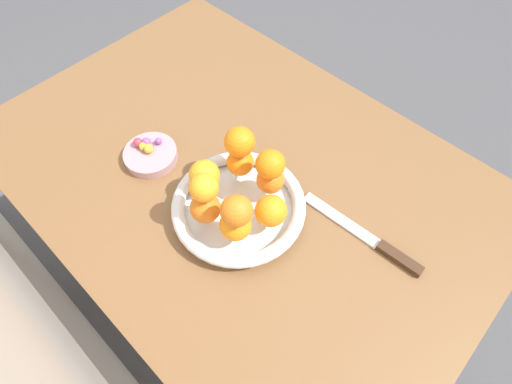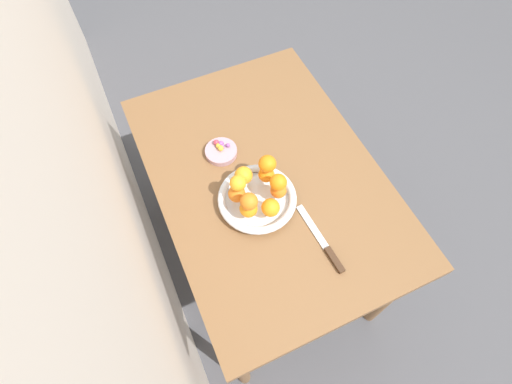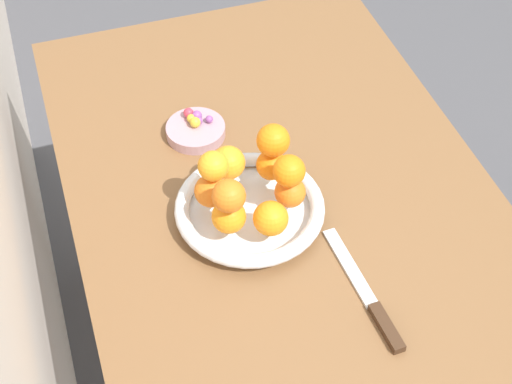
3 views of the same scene
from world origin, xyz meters
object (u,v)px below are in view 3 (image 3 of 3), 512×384
at_px(orange_8, 289,171).
at_px(candy_ball_2, 197,116).
at_px(orange_4, 290,192).
at_px(candy_ball_3, 191,118).
at_px(orange_7, 273,140).
at_px(candy_ball_0, 189,113).
at_px(orange_2, 229,217).
at_px(candy_ball_6, 209,119).
at_px(orange_6, 213,166).
at_px(candy_dish, 196,131).
at_px(orange_1, 211,191).
at_px(orange_5, 271,165).
at_px(knife, 369,298).
at_px(fruit_bowl, 250,209).
at_px(candy_ball_1, 199,121).
at_px(orange_0, 228,163).
at_px(candy_ball_5, 195,122).
at_px(orange_9, 229,196).
at_px(candy_ball_4, 197,120).
at_px(orange_3, 271,218).
at_px(dining_table, 274,208).

distance_m(orange_8, candy_ball_2, 0.31).
xyz_separation_m(orange_4, candy_ball_3, (0.27, 0.10, -0.04)).
relative_size(orange_7, candy_ball_0, 2.89).
relative_size(orange_2, candy_ball_0, 2.87).
bearing_deg(candy_ball_6, orange_6, 167.04).
xyz_separation_m(candy_dish, orange_2, (-0.28, 0.02, 0.06)).
bearing_deg(orange_1, orange_5, -76.61).
bearing_deg(knife, fruit_bowl, 29.48).
bearing_deg(orange_2, candy_ball_1, -4.78).
bearing_deg(orange_0, orange_6, 141.88).
bearing_deg(candy_ball_3, candy_ball_5, -165.36).
bearing_deg(orange_9, orange_7, -47.09).
height_order(candy_ball_2, knife, candy_ball_2).
xyz_separation_m(candy_ball_5, knife, (-0.46, -0.16, -0.03)).
xyz_separation_m(candy_ball_0, candy_ball_3, (-0.02, -0.00, -0.00)).
distance_m(orange_4, candy_ball_4, 0.28).
distance_m(orange_5, candy_ball_2, 0.22).
relative_size(candy_ball_2, knife, 0.08).
xyz_separation_m(candy_ball_0, candy_ball_6, (-0.03, -0.03, -0.00)).
xyz_separation_m(fruit_bowl, candy_dish, (0.24, 0.03, -0.01)).
height_order(orange_0, orange_9, orange_9).
relative_size(candy_dish, orange_3, 1.93).
relative_size(dining_table, candy_dish, 9.54).
bearing_deg(candy_ball_2, orange_8, -162.53).
height_order(candy_ball_3, candy_ball_6, candy_ball_3).
xyz_separation_m(dining_table, candy_ball_5, (0.15, 0.11, 0.12)).
relative_size(orange_3, orange_5, 1.10).
xyz_separation_m(dining_table, orange_4, (-0.10, 0.01, 0.16)).
distance_m(orange_7, candy_ball_3, 0.24).
distance_m(orange_5, knife, 0.29).
height_order(orange_6, orange_9, orange_9).
distance_m(orange_1, orange_3, 0.12).
height_order(fruit_bowl, candy_ball_6, fruit_bowl).
bearing_deg(orange_3, candy_ball_3, 9.27).
distance_m(orange_3, candy_ball_6, 0.31).
bearing_deg(fruit_bowl, orange_8, -111.27).
relative_size(orange_5, orange_7, 0.93).
relative_size(orange_9, candy_ball_3, 3.20).
distance_m(dining_table, knife, 0.33).
distance_m(candy_dish, orange_7, 0.24).
relative_size(orange_4, candy_ball_5, 2.58).
bearing_deg(orange_9, orange_2, -3.43).
relative_size(orange_2, knife, 0.22).
relative_size(orange_1, candy_ball_1, 3.67).
relative_size(dining_table, orange_1, 19.24).
height_order(fruit_bowl, candy_ball_4, fruit_bowl).
height_order(candy_ball_3, candy_ball_4, candy_ball_3).
height_order(orange_2, orange_5, orange_2).
relative_size(orange_3, orange_8, 1.08).
xyz_separation_m(candy_ball_1, candy_ball_5, (-0.01, 0.01, 0.00)).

